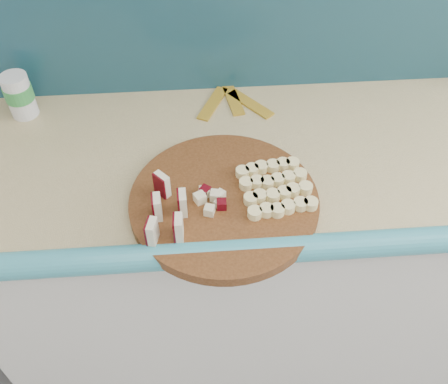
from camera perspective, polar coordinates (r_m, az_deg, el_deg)
name	(u,v)px	position (r m, az deg, el deg)	size (l,w,h in m)	color
kitchen_counter	(365,249)	(1.68, 15.82, -6.30)	(2.20, 0.63, 0.91)	silver
cutting_board	(224,202)	(1.13, 0.00, -1.14)	(0.43, 0.43, 0.03)	#41230E
apple_wedges	(166,210)	(1.06, -6.63, -2.10)	(0.09, 0.17, 0.06)	beige
apple_chunks	(212,197)	(1.10, -1.35, -0.57)	(0.06, 0.07, 0.02)	#F5E9C4
banana_slices	(275,187)	(1.13, 5.83, 0.56)	(0.18, 0.18, 0.02)	#F7E497
canister	(19,95)	(1.44, -22.37, 10.24)	(0.07, 0.07, 0.12)	silver
banana_peel	(232,102)	(1.41, 0.91, 10.27)	(0.21, 0.17, 0.01)	gold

